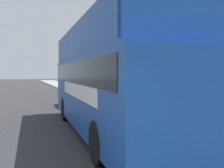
{
  "coord_description": "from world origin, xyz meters",
  "views": [
    {
      "loc": [
        0.27,
        -2.7,
        2.2
      ],
      "look_at": [
        4.0,
        8.13,
        1.71
      ],
      "focal_mm": 42.0,
      "sensor_mm": 36.0,
      "label": 1
    }
  ],
  "objects": [
    {
      "name": "brick_terrace_rear",
      "position": [
        11.77,
        20.74,
        4.79
      ],
      "size": [
        6.0,
        22.45,
        9.59
      ],
      "color": "brown",
      "rests_on": "ground_plane"
    },
    {
      "name": "lamp_post_second",
      "position": [
        5.5,
        12.92,
        3.4
      ],
      "size": [
        0.35,
        0.35,
        4.73
      ],
      "color": "black",
      "rests_on": "sidewalk"
    },
    {
      "name": "sidewalk",
      "position": [
        6.87,
        18.0,
        0.07
      ],
      "size": [
        3.8,
        108.0,
        0.14
      ],
      "color": "#999993",
      "rests_on": "ground_plane"
    },
    {
      "name": "tour_bus",
      "position": [
        3.17,
        6.29,
        1.75
      ],
      "size": [
        2.7,
        10.25,
        3.8
      ],
      "rotation": [
        0.0,
        0.0,
        -0.03
      ],
      "color": "#19479E",
      "rests_on": "ground_plane"
    },
    {
      "name": "parked_car_ahead_of_bus",
      "position": [
        3.8,
        13.72,
        0.72
      ],
      "size": [
        2.04,
        4.25,
        1.55
      ],
      "rotation": [
        0.0,
        0.0,
        0.04
      ],
      "color": "navy",
      "rests_on": "ground_plane"
    },
    {
      "name": "ground_plane",
      "position": [
        0.0,
        21.0,
        0.0
      ],
      "size": [
        144.0,
        144.0,
        0.0
      ],
      "primitive_type": "plane",
      "color": "#333335"
    }
  ]
}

